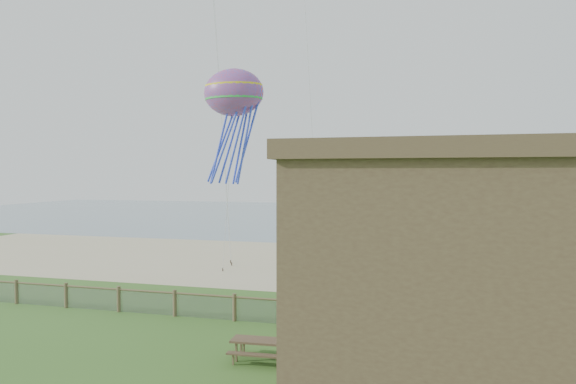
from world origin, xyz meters
TOP-DOWN VIEW (x-y plane):
  - ground at (0.00, 0.00)m, footprint 160.00×160.00m
  - sand_beach at (0.00, 22.00)m, footprint 72.00×20.00m
  - ocean at (0.00, 66.00)m, footprint 160.00×68.00m
  - chainlink_fence at (0.00, 6.00)m, footprint 36.20×0.20m
  - motel_deck at (13.00, 5.00)m, footprint 15.00×2.00m
  - picnic_table at (2.67, 1.59)m, footprint 2.14×1.66m
  - octopus_kite at (-3.09, 14.03)m, footprint 4.30×3.61m

SIDE VIEW (x-z plane):
  - ground at x=0.00m, z-range 0.00..0.00m
  - ocean at x=0.00m, z-range -0.01..0.01m
  - sand_beach at x=0.00m, z-range -0.01..0.01m
  - motel_deck at x=13.00m, z-range 0.00..0.50m
  - picnic_table at x=2.67m, z-range 0.00..0.87m
  - chainlink_fence at x=0.00m, z-range -0.07..1.18m
  - octopus_kite at x=-3.09m, z-range 6.01..13.56m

